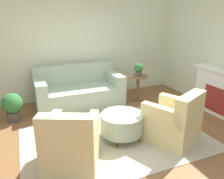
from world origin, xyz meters
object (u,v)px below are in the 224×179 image
Objects in this scene: armchair_right at (174,122)px; potted_plant_on_side_table at (138,69)px; armchair_left at (71,144)px; side_table at (138,84)px; ottoman_table at (122,123)px; potted_plant_floor at (12,106)px; couch at (79,91)px.

potted_plant_on_side_table is at bearing 78.52° from armchair_right.
armchair_left is 1.00× the size of armchair_right.
side_table is at bearing 180.00° from potted_plant_on_side_table.
side_table is at bearing 42.16° from armchair_left.
armchair_left reaches higher than side_table.
ottoman_table is 1.99m from side_table.
potted_plant_floor is (-3.00, -0.04, -0.50)m from potted_plant_on_side_table.
potted_plant_on_side_table reaches higher than potted_plant_floor.
couch is 1.98× the size of armchair_left.
armchair_right is (1.80, 0.00, 0.00)m from armchair_left.
potted_plant_floor is (-0.80, 1.95, -0.02)m from armchair_left.
armchair_right is at bearing -101.48° from potted_plant_on_side_table.
armchair_left and armchair_right have the same top height.
couch is 1.56m from potted_plant_floor.
potted_plant_on_side_table is at bearing 0.84° from potted_plant_floor.
couch is 1.90m from ottoman_table.
couch is 1.59m from potted_plant_on_side_table.
ottoman_table is (-0.80, 0.42, -0.06)m from armchair_right.
potted_plant_on_side_table is 3.04m from potted_plant_floor.
ottoman_table is 2.38× the size of potted_plant_on_side_table.
armchair_left is at bearing 180.00° from armchair_right.
side_table is 2.08× the size of potted_plant_on_side_table.
couch reaches higher than armchair_right.
armchair_left is at bearing -107.39° from couch.
potted_plant_on_side_table is (1.48, -0.30, 0.50)m from couch.
ottoman_table is at bearing 152.14° from armchair_right.
couch is at bearing 12.92° from potted_plant_floor.
ottoman_table is at bearing 22.91° from armchair_left.
ottoman_table is at bearing -40.41° from potted_plant_floor.
armchair_left is 1.09m from ottoman_table.
potted_plant_on_side_table is at bearing -11.58° from couch.
armchair_right reaches higher than ottoman_table.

